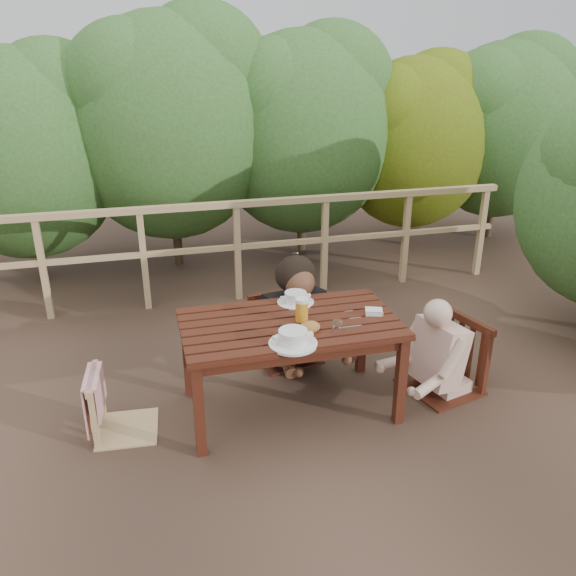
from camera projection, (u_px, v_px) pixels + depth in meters
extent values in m
plane|color=#4D3628|center=(290.00, 407.00, 4.16)|extent=(60.00, 60.00, 0.00)
cube|color=#36150C|center=(290.00, 366.00, 4.03)|extent=(1.44, 0.81, 0.67)
cube|color=tan|center=(121.00, 376.00, 3.75)|extent=(0.44, 0.44, 0.83)
cube|color=#36150C|center=(286.00, 304.00, 4.63)|extent=(0.56, 0.56, 0.97)
cube|color=#36150C|center=(446.00, 328.00, 4.19)|extent=(0.61, 0.61, 1.01)
cube|color=tan|center=(238.00, 251.00, 5.74)|extent=(5.60, 0.10, 1.01)
cylinder|color=silver|center=(293.00, 338.00, 3.59)|extent=(0.30, 0.30, 0.10)
cylinder|color=silver|center=(296.00, 298.00, 4.17)|extent=(0.26, 0.26, 0.09)
ellipsoid|color=#9F6937|center=(310.00, 327.00, 3.75)|extent=(0.13, 0.10, 0.08)
cylinder|color=orange|center=(302.00, 310.00, 3.87)|extent=(0.09, 0.09, 0.17)
cylinder|color=silver|center=(337.00, 327.00, 3.75)|extent=(0.07, 0.07, 0.08)
cube|color=white|center=(374.00, 312.00, 3.99)|extent=(0.14, 0.12, 0.05)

